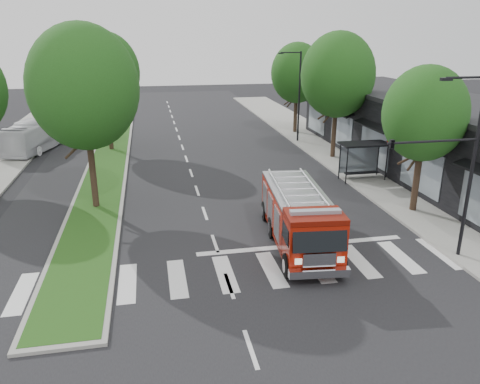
% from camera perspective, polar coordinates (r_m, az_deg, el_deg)
% --- Properties ---
extents(ground, '(140.00, 140.00, 0.00)m').
position_cam_1_polar(ground, '(22.51, -3.07, -6.30)').
color(ground, black).
rests_on(ground, ground).
extents(sidewalk_right, '(5.00, 80.00, 0.15)m').
position_cam_1_polar(sidewalk_right, '(35.12, 15.11, 2.57)').
color(sidewalk_right, gray).
rests_on(sidewalk_right, ground).
extents(median, '(3.00, 50.00, 0.15)m').
position_cam_1_polar(median, '(39.48, -15.54, 4.32)').
color(median, gray).
rests_on(median, ground).
extents(storefront_row, '(8.00, 30.00, 5.00)m').
position_cam_1_polar(storefront_row, '(36.75, 21.80, 6.48)').
color(storefront_row, black).
rests_on(storefront_row, ground).
extents(bus_shelter, '(3.20, 1.60, 2.61)m').
position_cam_1_polar(bus_shelter, '(32.46, 14.74, 4.88)').
color(bus_shelter, black).
rests_on(bus_shelter, ground).
extents(tree_right_near, '(4.40, 4.40, 8.05)m').
position_cam_1_polar(tree_right_near, '(26.67, 21.61, 8.83)').
color(tree_right_near, black).
rests_on(tree_right_near, ground).
extents(tree_right_mid, '(5.60, 5.60, 9.72)m').
position_cam_1_polar(tree_right_mid, '(37.15, 11.83, 13.79)').
color(tree_right_mid, black).
rests_on(tree_right_mid, ground).
extents(tree_right_far, '(5.00, 5.00, 8.73)m').
position_cam_1_polar(tree_right_far, '(46.56, 6.96, 14.21)').
color(tree_right_far, black).
rests_on(tree_right_far, ground).
extents(tree_median_near, '(5.80, 5.80, 10.16)m').
position_cam_1_polar(tree_median_near, '(26.52, -18.51, 11.99)').
color(tree_median_near, black).
rests_on(tree_median_near, ground).
extents(tree_median_far, '(5.60, 5.60, 9.72)m').
position_cam_1_polar(tree_median_far, '(40.43, -16.17, 13.84)').
color(tree_median_far, black).
rests_on(tree_median_far, ground).
extents(streetlight_right_near, '(4.08, 0.22, 8.00)m').
position_cam_1_polar(streetlight_right_near, '(21.33, 24.75, 3.84)').
color(streetlight_right_near, black).
rests_on(streetlight_right_near, ground).
extents(streetlight_right_far, '(2.11, 0.20, 8.00)m').
position_cam_1_polar(streetlight_right_far, '(42.56, 7.05, 11.93)').
color(streetlight_right_far, black).
rests_on(streetlight_right_far, ground).
extents(fire_engine, '(3.21, 8.33, 2.82)m').
position_cam_1_polar(fire_engine, '(22.14, 7.16, -3.05)').
color(fire_engine, '#600E05').
rests_on(fire_engine, ground).
extents(city_bus, '(4.55, 9.68, 2.63)m').
position_cam_1_polar(city_bus, '(43.83, -23.23, 6.55)').
color(city_bus, silver).
rests_on(city_bus, ground).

